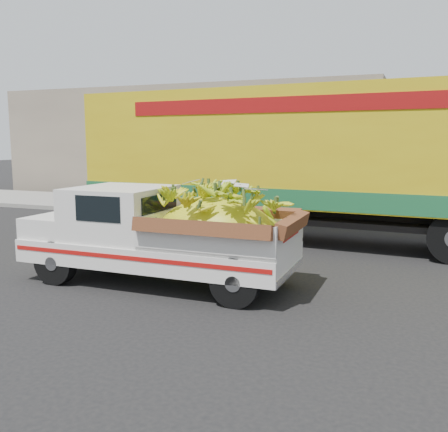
% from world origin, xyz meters
% --- Properties ---
extents(ground, '(100.00, 100.00, 0.00)m').
position_xyz_m(ground, '(0.00, 0.00, 0.00)').
color(ground, black).
rests_on(ground, ground).
extents(curb, '(60.00, 0.25, 0.15)m').
position_xyz_m(curb, '(0.00, 7.71, 0.07)').
color(curb, gray).
rests_on(curb, ground).
extents(sidewalk, '(60.00, 4.00, 0.14)m').
position_xyz_m(sidewalk, '(0.00, 9.81, 0.07)').
color(sidewalk, gray).
rests_on(sidewalk, ground).
extents(building_left, '(18.00, 6.00, 5.00)m').
position_xyz_m(building_left, '(-8.00, 15.71, 2.50)').
color(building_left, gray).
rests_on(building_left, ground).
extents(pickup_truck, '(4.88, 1.81, 1.71)m').
position_xyz_m(pickup_truck, '(-1.47, 0.57, 0.92)').
color(pickup_truck, black).
rests_on(pickup_truck, ground).
extents(semi_trailer, '(12.04, 3.28, 3.80)m').
position_xyz_m(semi_trailer, '(-0.20, 5.26, 2.12)').
color(semi_trailer, black).
rests_on(semi_trailer, ground).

